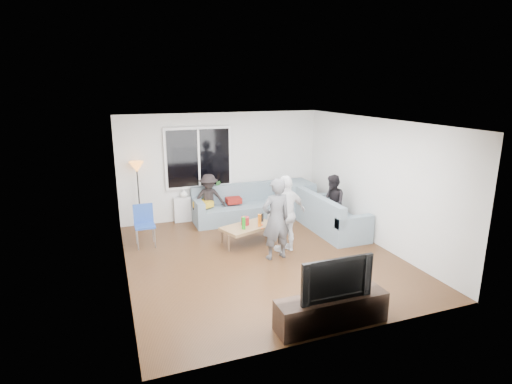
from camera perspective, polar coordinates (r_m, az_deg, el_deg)
name	(u,v)px	position (r m, az deg, el deg)	size (l,w,h in m)	color
floor	(262,258)	(8.05, 0.82, -9.18)	(5.00, 5.50, 0.04)	#56351C
ceiling	(262,121)	(7.38, 0.89, 9.91)	(5.00, 5.50, 0.04)	white
wall_back	(222,166)	(10.18, -4.76, 3.68)	(5.00, 0.04, 2.60)	silver
wall_front	(342,245)	(5.25, 11.87, -7.29)	(5.00, 0.04, 2.60)	silver
wall_left	(120,206)	(7.13, -18.41, -1.83)	(0.04, 5.50, 2.60)	silver
wall_right	(376,182)	(8.81, 16.35, 1.39)	(0.04, 5.50, 2.60)	silver
window_frame	(198,158)	(9.92, -8.02, 4.76)	(1.62, 0.06, 1.47)	white
window_glass	(199,158)	(9.88, -7.97, 4.72)	(1.50, 0.02, 1.35)	black
window_mullion	(199,158)	(9.87, -7.96, 4.72)	(0.05, 0.03, 1.35)	white
radiator	(201,208)	(10.16, -7.73, -2.18)	(1.30, 0.12, 0.62)	silver
potted_plant	(217,187)	(10.10, -5.48, 0.64)	(0.19, 0.16, 0.35)	#295C24
vase	(184,193)	(9.95, -10.01, -0.20)	(0.18, 0.18, 0.19)	white
sofa_back_section	(241,204)	(10.01, -2.16, -1.63)	(2.30, 0.85, 0.85)	slate
sofa_right_section	(332,213)	(9.43, 10.52, -2.90)	(0.85, 2.00, 0.85)	slate
sofa_corner	(294,198)	(10.52, 5.25, -0.87)	(0.85, 0.85, 0.85)	slate
cushion_yellow	(203,204)	(9.73, -7.34, -1.70)	(0.38, 0.32, 0.14)	gold
cushion_red	(234,200)	(9.99, -3.14, -1.16)	(0.36, 0.30, 0.13)	maroon
coffee_table	(248,235)	(8.60, -1.09, -5.97)	(1.10, 0.60, 0.40)	#987249
pitcher	(245,221)	(8.56, -1.53, -4.05)	(0.17, 0.17, 0.17)	maroon
side_chair	(145,226)	(8.71, -15.23, -4.63)	(0.40, 0.40, 0.86)	#2549A3
floor_lamp	(139,196)	(9.73, -16.02, -0.51)	(0.32, 0.32, 1.56)	orange
player_left	(276,219)	(7.72, 2.80, -3.79)	(0.58, 0.38, 1.58)	#48494D
player_right	(286,214)	(8.08, 4.25, -3.07)	(0.91, 0.38, 1.55)	silver
spectator_right	(332,203)	(9.37, 10.58, -1.58)	(0.63, 0.49, 1.30)	black
spectator_back	(209,199)	(9.78, -6.57, -1.00)	(0.78, 0.45, 1.21)	black
tv_console	(331,311)	(5.96, 10.46, -15.98)	(1.60, 0.40, 0.44)	#34211A
television	(333,276)	(5.71, 10.71, -11.46)	(1.05, 0.14, 0.60)	black
bottle_e	(262,217)	(8.77, 0.84, -3.55)	(0.07, 0.07, 0.18)	black
bottle_b	(244,223)	(8.30, -1.74, -4.36)	(0.08, 0.08, 0.25)	#188718
bottle_d	(260,220)	(8.46, 0.49, -3.97)	(0.07, 0.07, 0.26)	orange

